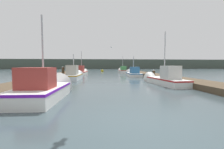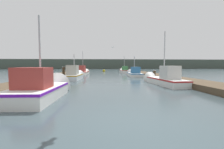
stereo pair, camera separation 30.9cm
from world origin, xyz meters
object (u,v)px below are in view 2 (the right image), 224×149
Objects in this scene: fishing_boat_2 at (75,75)px; channel_buoy at (104,71)px; fishing_boat_5 at (124,71)px; seagull_lead at (113,47)px; fishing_boat_1 at (163,79)px; fishing_boat_3 at (134,73)px; fishing_boat_4 at (83,72)px; mooring_piling_2 at (64,73)px; fishing_boat_0 at (43,88)px; mooring_piling_3 at (154,75)px; mooring_piling_0 at (82,69)px.

fishing_boat_2 is 4.50× the size of channel_buoy.
seagull_lead is at bearing -113.46° from fishing_boat_5.
seagull_lead reaches higher than fishing_boat_2.
fishing_boat_1 is 1.02× the size of fishing_boat_5.
fishing_boat_3 is 9.27m from fishing_boat_4.
fishing_boat_3 is 1.03× the size of fishing_boat_5.
fishing_boat_5 is 7.79m from seagull_lead.
mooring_piling_2 is 2.61× the size of seagull_lead.
fishing_boat_1 is 25.20m from channel_buoy.
seagull_lead reaches higher than mooring_piling_2.
seagull_lead is at bearing 140.16° from fishing_boat_3.
mooring_piling_3 is (9.00, 9.12, 0.06)m from fishing_boat_0.
channel_buoy is (-4.05, 15.24, -0.22)m from fishing_boat_3.
seagull_lead reaches higher than mooring_piling_0.
fishing_boat_1 is 1.00× the size of fishing_boat_3.
fishing_boat_4 is 5.30× the size of channel_buoy.
fishing_boat_0 is 18.86m from fishing_boat_4.
fishing_boat_2 is 20.00m from channel_buoy.
fishing_boat_5 reaches higher than fishing_boat_3.
fishing_boat_1 reaches higher than fishing_boat_0.
fishing_boat_5 is at bearing 31.59° from fishing_boat_4.
mooring_piling_2 is (-8.98, -4.80, 0.31)m from fishing_boat_3.
fishing_boat_1 reaches higher than fishing_boat_5.
fishing_boat_1 is at bearing 31.79° from fishing_boat_0.
fishing_boat_5 is 4.13× the size of mooring_piling_0.
fishing_boat_3 is 0.92× the size of fishing_boat_4.
mooring_piling_0 is at bearing 93.17° from seagull_lead.
mooring_piling_2 is 10.22m from mooring_piling_3.
fishing_boat_2 reaches higher than mooring_piling_2.
fishing_boat_0 is 17.95m from seagull_lead.
fishing_boat_1 is at bearing -101.93° from seagull_lead.
channel_buoy is at bearing 104.67° from mooring_piling_3.
fishing_boat_2 is 8.99m from fishing_boat_3.
fishing_boat_5 is 10.50m from mooring_piling_0.
mooring_piling_2 is at bearing 179.15° from mooring_piling_3.
fishing_boat_4 reaches higher than fishing_boat_5.
fishing_boat_1 is 9.58m from fishing_boat_3.
mooring_piling_0 is (-1.30, 9.08, 0.21)m from fishing_boat_4.
fishing_boat_3 is at bearing 86.94° from fishing_boat_1.
mooring_piling_3 is at bearing -87.94° from seagull_lead.
fishing_boat_5 reaches higher than channel_buoy.
mooring_piling_0 is at bearing 96.76° from fishing_boat_2.
fishing_boat_5 is at bearing 93.78° from fishing_boat_3.
channel_buoy is (3.89, 10.45, -0.27)m from fishing_boat_4.
fishing_boat_5 is at bearing 73.94° from fishing_boat_0.
seagull_lead reaches higher than channel_buoy.
fishing_boat_4 is at bearing 131.32° from seagull_lead.
channel_buoy is (4.93, 20.04, -0.54)m from mooring_piling_2.
fishing_boat_0 reaches higher than fishing_boat_5.
mooring_piling_3 is (9.08, -0.55, 0.04)m from fishing_boat_2.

